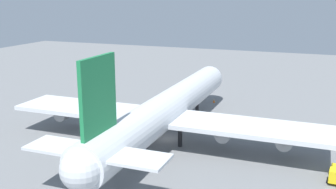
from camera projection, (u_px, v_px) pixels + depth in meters
name	position (u px, v px, depth m)	size (l,w,h in m)	color
ground_plane	(168.00, 139.00, 69.65)	(232.60, 232.60, 0.00)	slate
cargo_airplane	(167.00, 109.00, 68.04)	(58.15, 53.13, 17.53)	silver
safety_cone_nose	(214.00, 101.00, 92.78)	(0.52, 0.52, 0.74)	orange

